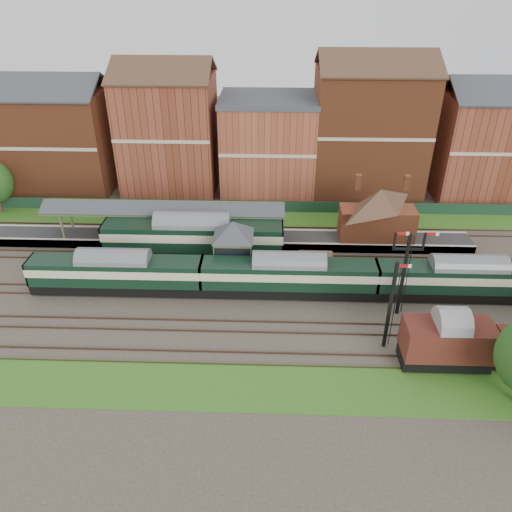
{
  "coord_description": "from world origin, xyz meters",
  "views": [
    {
      "loc": [
        0.62,
        -38.75,
        27.2
      ],
      "look_at": [
        -0.78,
        2.0,
        3.0
      ],
      "focal_mm": 35.0,
      "sensor_mm": 36.0,
      "label": 1
    }
  ],
  "objects_px": {
    "goods_van_a": "(447,341)",
    "semaphore_bracket": "(405,269)",
    "signal_box": "(234,247)",
    "dmu_train": "(289,275)",
    "platform_railcar": "(193,237)"
  },
  "relations": [
    {
      "from": "signal_box",
      "to": "goods_van_a",
      "type": "bearing_deg",
      "value": -35.54
    },
    {
      "from": "semaphore_bracket",
      "to": "dmu_train",
      "type": "bearing_deg",
      "value": 165.59
    },
    {
      "from": "signal_box",
      "to": "goods_van_a",
      "type": "xyz_separation_m",
      "value": [
        17.15,
        -12.25,
        -0.91
      ]
    },
    {
      "from": "semaphore_bracket",
      "to": "platform_railcar",
      "type": "distance_m",
      "value": 21.58
    },
    {
      "from": "signal_box",
      "to": "platform_railcar",
      "type": "bearing_deg",
      "value": 143.89
    },
    {
      "from": "platform_railcar",
      "to": "goods_van_a",
      "type": "xyz_separation_m",
      "value": [
        21.61,
        -15.5,
        -0.22
      ]
    },
    {
      "from": "signal_box",
      "to": "dmu_train",
      "type": "distance_m",
      "value": 6.3
    },
    {
      "from": "semaphore_bracket",
      "to": "goods_van_a",
      "type": "relative_size",
      "value": 1.23
    },
    {
      "from": "signal_box",
      "to": "semaphore_bracket",
      "type": "relative_size",
      "value": 0.73
    },
    {
      "from": "goods_van_a",
      "to": "semaphore_bracket",
      "type": "bearing_deg",
      "value": 108.0
    },
    {
      "from": "signal_box",
      "to": "dmu_train",
      "type": "height_order",
      "value": "signal_box"
    },
    {
      "from": "signal_box",
      "to": "semaphore_bracket",
      "type": "distance_m",
      "value": 16.16
    },
    {
      "from": "semaphore_bracket",
      "to": "platform_railcar",
      "type": "relative_size",
      "value": 0.44
    },
    {
      "from": "signal_box",
      "to": "dmu_train",
      "type": "xyz_separation_m",
      "value": [
        5.31,
        -3.25,
        -1.0
      ]
    },
    {
      "from": "platform_railcar",
      "to": "dmu_train",
      "type": "bearing_deg",
      "value": -33.65
    }
  ]
}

